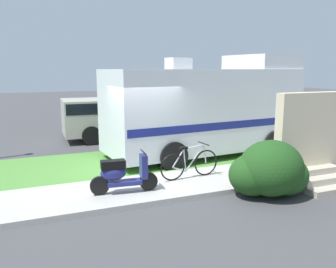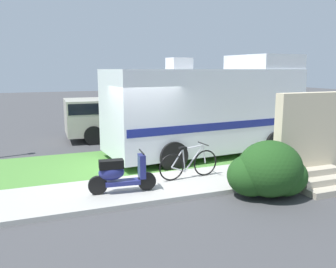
{
  "view_description": "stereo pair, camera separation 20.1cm",
  "coord_description": "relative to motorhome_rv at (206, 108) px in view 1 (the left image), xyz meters",
  "views": [
    {
      "loc": [
        -3.02,
        -9.14,
        2.99
      ],
      "look_at": [
        0.91,
        0.3,
        1.1
      ],
      "focal_mm": 37.76,
      "sensor_mm": 36.0,
      "label": 1
    },
    {
      "loc": [
        -2.83,
        -9.22,
        2.99
      ],
      "look_at": [
        0.91,
        0.3,
        1.1
      ],
      "focal_mm": 37.76,
      "sensor_mm": 36.0,
      "label": 2
    }
  ],
  "objects": [
    {
      "name": "ground_plane",
      "position": [
        -2.85,
        -1.5,
        -1.66
      ],
      "size": [
        80.0,
        80.0,
        0.0
      ],
      "primitive_type": "plane",
      "color": "#424244"
    },
    {
      "name": "sidewalk",
      "position": [
        -2.85,
        -2.7,
        -1.6
      ],
      "size": [
        24.0,
        2.0,
        0.12
      ],
      "color": "#ADAAA3",
      "rests_on": "ground"
    },
    {
      "name": "grass_strip",
      "position": [
        -2.85,
        -0.0,
        -1.62
      ],
      "size": [
        24.0,
        3.4,
        0.08
      ],
      "color": "#4C8438",
      "rests_on": "ground"
    },
    {
      "name": "motorhome_rv",
      "position": [
        0.0,
        0.0,
        0.0
      ],
      "size": [
        6.89,
        3.07,
        3.48
      ],
      "color": "silver",
      "rests_on": "ground"
    },
    {
      "name": "scooter",
      "position": [
        -3.82,
        -2.91,
        -1.08
      ],
      "size": [
        1.6,
        0.5,
        0.97
      ],
      "color": "black",
      "rests_on": "ground"
    },
    {
      "name": "bicycle",
      "position": [
        -1.85,
        -2.49,
        -1.15
      ],
      "size": [
        1.73,
        0.52,
        0.91
      ],
      "color": "black",
      "rests_on": "ground"
    },
    {
      "name": "pickup_truck_near",
      "position": [
        -2.26,
        4.21,
        -0.72
      ],
      "size": [
        5.28,
        2.38,
        1.74
      ],
      "color": "#B7B29E",
      "rests_on": "ground"
    },
    {
      "name": "pickup_truck_far",
      "position": [
        1.22,
        7.87,
        -0.7
      ],
      "size": [
        5.18,
        2.15,
        1.8
      ],
      "color": "#1E2328",
      "rests_on": "ground"
    },
    {
      "name": "porch_steps",
      "position": [
        1.03,
        -3.79,
        -0.69
      ],
      "size": [
        2.0,
        1.26,
        2.4
      ],
      "color": "#B2A893",
      "rests_on": "ground"
    },
    {
      "name": "bush_by_porch",
      "position": [
        -0.59,
        -4.19,
        -1.03
      ],
      "size": [
        1.87,
        1.4,
        1.33
      ],
      "color": "#1E4719",
      "rests_on": "ground"
    },
    {
      "name": "bottle_green",
      "position": [
        1.32,
        -2.57,
        -1.42
      ],
      "size": [
        0.08,
        0.08,
        0.28
      ],
      "color": "navy",
      "rests_on": "ground"
    },
    {
      "name": "bottle_spare",
      "position": [
        0.5,
        -2.18,
        -1.41
      ],
      "size": [
        0.07,
        0.07,
        0.3
      ],
      "color": "#19722D",
      "rests_on": "ground"
    }
  ]
}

